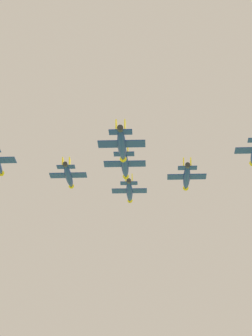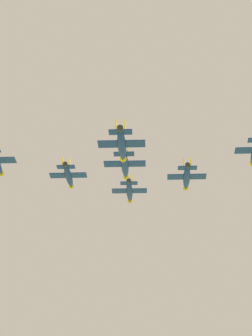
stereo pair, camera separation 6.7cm
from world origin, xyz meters
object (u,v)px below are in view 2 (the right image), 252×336
at_px(jet_slot_rear, 125,164).
at_px(jet_trailing, 122,145).
at_px(jet_left_wingman, 69,176).
at_px(jet_right_wingman, 187,177).
at_px(jet_lead, 129,191).

height_order(jet_slot_rear, jet_trailing, jet_slot_rear).
height_order(jet_left_wingman, jet_trailing, jet_left_wingman).
height_order(jet_left_wingman, jet_right_wingman, jet_left_wingman).
bearing_deg(jet_slot_rear, jet_trailing, 179.97).
height_order(jet_lead, jet_right_wingman, jet_lead).
bearing_deg(jet_left_wingman, jet_slot_rear, -139.02).
xyz_separation_m(jet_left_wingman, jet_right_wingman, (28.13, -15.93, -0.94)).
distance_m(jet_right_wingman, jet_trailing, 42.26).
bearing_deg(jet_left_wingman, jet_lead, -39.75).
distance_m(jet_lead, jet_trailing, 58.51).
xyz_separation_m(jet_slot_rear, jet_trailing, (-9.37, -16.54, -4.07)).
relative_size(jet_left_wingman, jet_right_wingman, 0.96).
xyz_separation_m(jet_lead, jet_slot_rear, (-18.74, -33.09, -8.96)).
relative_size(jet_left_wingman, jet_slot_rear, 0.98).
distance_m(jet_left_wingman, jet_slot_rear, 25.60).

